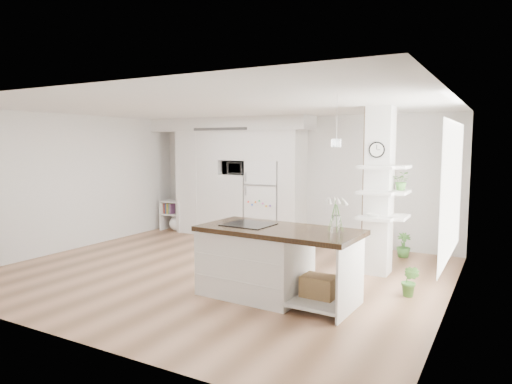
# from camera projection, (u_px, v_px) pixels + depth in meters

# --- Properties ---
(floor) EXTENTS (7.00, 6.00, 0.01)m
(floor) POSITION_uv_depth(u_px,v_px,m) (219.00, 272.00, 7.56)
(floor) COLOR tan
(floor) RESTS_ON ground
(room) EXTENTS (7.04, 6.04, 2.72)m
(room) POSITION_uv_depth(u_px,v_px,m) (218.00, 160.00, 7.36)
(room) COLOR white
(room) RESTS_ON ground
(cabinet_wall) EXTENTS (4.00, 0.71, 2.70)m
(cabinet_wall) POSITION_uv_depth(u_px,v_px,m) (231.00, 171.00, 10.42)
(cabinet_wall) COLOR white
(cabinet_wall) RESTS_ON floor
(refrigerator) EXTENTS (0.78, 0.69, 1.75)m
(refrigerator) POSITION_uv_depth(u_px,v_px,m) (267.00, 200.00, 10.05)
(refrigerator) COLOR white
(refrigerator) RESTS_ON floor
(column) EXTENTS (0.69, 0.90, 2.70)m
(column) POSITION_uv_depth(u_px,v_px,m) (383.00, 192.00, 7.25)
(column) COLOR silver
(column) RESTS_ON floor
(window) EXTENTS (0.00, 2.40, 2.40)m
(window) POSITION_uv_depth(u_px,v_px,m) (452.00, 191.00, 5.98)
(window) COLOR white
(window) RESTS_ON room
(pendant_light) EXTENTS (0.12, 0.12, 0.10)m
(pendant_light) POSITION_uv_depth(u_px,v_px,m) (321.00, 143.00, 6.64)
(pendant_light) COLOR white
(pendant_light) RESTS_ON room
(kitchen_island) EXTENTS (2.23, 1.14, 1.55)m
(kitchen_island) POSITION_uv_depth(u_px,v_px,m) (263.00, 260.00, 6.32)
(kitchen_island) COLOR white
(kitchen_island) RESTS_ON floor
(bookshelf) EXTENTS (0.62, 0.36, 0.73)m
(bookshelf) POSITION_uv_depth(u_px,v_px,m) (175.00, 218.00, 11.13)
(bookshelf) COLOR white
(bookshelf) RESTS_ON floor
(floor_plant_a) EXTENTS (0.29, 0.26, 0.45)m
(floor_plant_a) POSITION_uv_depth(u_px,v_px,m) (410.00, 281.00, 6.29)
(floor_plant_a) COLOR #417A31
(floor_plant_a) RESTS_ON floor
(floor_plant_b) EXTENTS (0.33, 0.33, 0.45)m
(floor_plant_b) POSITION_uv_depth(u_px,v_px,m) (404.00, 245.00, 8.51)
(floor_plant_b) COLOR #417A31
(floor_plant_b) RESTS_ON floor
(microwave) EXTENTS (0.54, 0.37, 0.30)m
(microwave) POSITION_uv_depth(u_px,v_px,m) (236.00, 168.00, 10.29)
(microwave) COLOR #2D2D2D
(microwave) RESTS_ON cabinet_wall
(shelf_plant) EXTENTS (0.27, 0.23, 0.30)m
(shelf_plant) POSITION_uv_depth(u_px,v_px,m) (402.00, 181.00, 7.25)
(shelf_plant) COLOR #417A31
(shelf_plant) RESTS_ON column
(decor_bowl) EXTENTS (0.22, 0.22, 0.05)m
(decor_bowl) POSITION_uv_depth(u_px,v_px,m) (374.00, 215.00, 7.12)
(decor_bowl) COLOR white
(decor_bowl) RESTS_ON column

